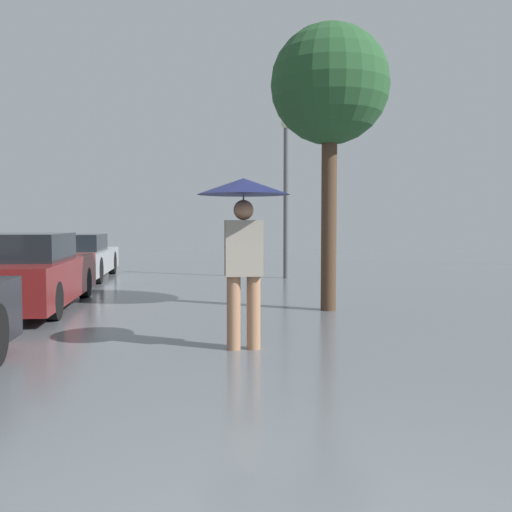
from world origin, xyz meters
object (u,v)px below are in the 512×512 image
at_px(parked_car_middle, 21,273).
at_px(parked_car_farthest, 75,257).
at_px(street_lamp, 286,185).
at_px(pedestrian, 244,216).
at_px(tree, 330,88).

relative_size(parked_car_middle, parked_car_farthest, 0.98).
height_order(parked_car_farthest, street_lamp, street_lamp).
xyz_separation_m(pedestrian, tree, (1.71, 2.77, 2.14)).
height_order(parked_car_middle, tree, tree).
bearing_deg(parked_car_middle, pedestrian, -46.32).
xyz_separation_m(parked_car_middle, street_lamp, (5.42, 4.72, 1.86)).
bearing_deg(street_lamp, tree, -92.83).
bearing_deg(parked_car_farthest, parked_car_middle, -89.03).
distance_m(parked_car_middle, street_lamp, 7.42).
relative_size(pedestrian, parked_car_middle, 0.46).
bearing_deg(pedestrian, parked_car_middle, 133.68).
relative_size(pedestrian, parked_car_farthest, 0.45).
relative_size(parked_car_farthest, street_lamp, 1.05).
bearing_deg(parked_car_middle, tree, -9.12).
height_order(pedestrian, parked_car_farthest, pedestrian).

